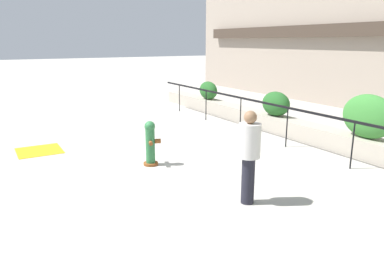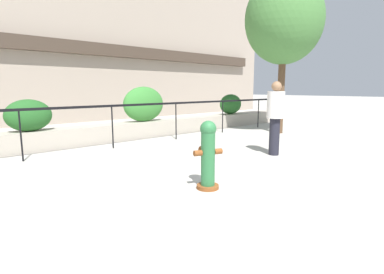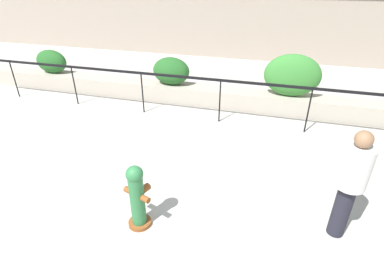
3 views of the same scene
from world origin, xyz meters
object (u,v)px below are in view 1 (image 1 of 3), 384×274
object	(u,v)px
hedge_bush_2	(368,116)
fire_hydrant	(150,143)
hedge_bush_1	(276,104)
pedestrian	(249,152)
hedge_bush_0	(208,90)

from	to	relation	value
hedge_bush_2	fire_hydrant	xyz separation A→B (m)	(-2.13, -5.05, -0.51)
hedge_bush_1	hedge_bush_2	world-z (taller)	hedge_bush_2
hedge_bush_1	fire_hydrant	size ratio (longest dim) A/B	1.02
hedge_bush_2	fire_hydrant	bearing A→B (deg)	-112.86
hedge_bush_1	hedge_bush_2	xyz separation A→B (m)	(3.40, 0.00, 0.16)
pedestrian	hedge_bush_1	bearing A→B (deg)	133.52
hedge_bush_1	pedestrian	size ratio (longest dim) A/B	0.64
hedge_bush_1	pedestrian	xyz separation A→B (m)	(4.17, -4.39, 0.09)
fire_hydrant	hedge_bush_2	bearing A→B (deg)	67.14
hedge_bush_2	pedestrian	size ratio (longest dim) A/B	0.85
hedge_bush_0	fire_hydrant	xyz separation A→B (m)	(5.45, -5.05, -0.32)
fire_hydrant	hedge_bush_0	bearing A→B (deg)	137.17
hedge_bush_0	fire_hydrant	bearing A→B (deg)	-42.83
hedge_bush_2	fire_hydrant	distance (m)	5.51
fire_hydrant	hedge_bush_1	bearing A→B (deg)	104.09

